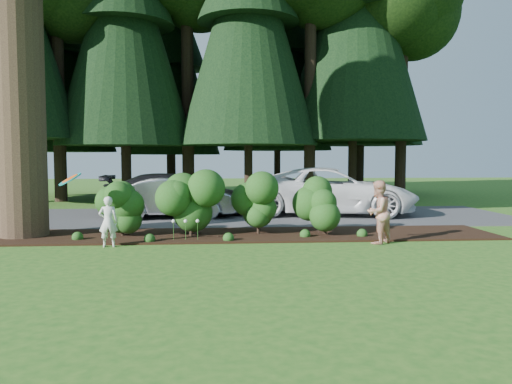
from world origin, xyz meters
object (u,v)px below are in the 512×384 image
(child, at_px, (108,222))
(car_white_suv, at_px, (331,191))
(car_dark_suv, at_px, (176,194))
(car_silver_wagon, at_px, (174,198))
(frisbee, at_px, (70,179))
(adult, at_px, (378,212))

(child, bearing_deg, car_white_suv, -142.25)
(car_white_suv, relative_size, car_dark_suv, 1.19)
(car_silver_wagon, relative_size, car_white_suv, 0.68)
(car_white_suv, bearing_deg, car_dark_suv, 96.12)
(car_dark_suv, xyz_separation_m, child, (-1.05, -6.35, -0.18))
(car_silver_wagon, xyz_separation_m, car_dark_suv, (-0.02, 0.96, 0.06))
(child, xyz_separation_m, frisbee, (-0.89, 0.13, 1.00))
(adult, bearing_deg, frisbee, -39.82)
(car_dark_suv, height_order, adult, adult)
(child, bearing_deg, car_dark_suv, -103.44)
(adult, bearing_deg, car_silver_wagon, -83.64)
(car_silver_wagon, bearing_deg, child, 163.29)
(adult, height_order, frisbee, frisbee)
(car_silver_wagon, height_order, car_dark_suv, car_dark_suv)
(adult, bearing_deg, car_dark_suv, -88.19)
(car_silver_wagon, distance_m, frisbee, 5.68)
(child, distance_m, adult, 6.48)
(frisbee, bearing_deg, adult, -1.19)
(car_dark_suv, relative_size, adult, 3.33)
(car_white_suv, xyz_separation_m, child, (-6.68, -5.98, -0.28))
(car_white_suv, height_order, child, car_white_suv)
(car_silver_wagon, distance_m, car_white_suv, 5.65)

